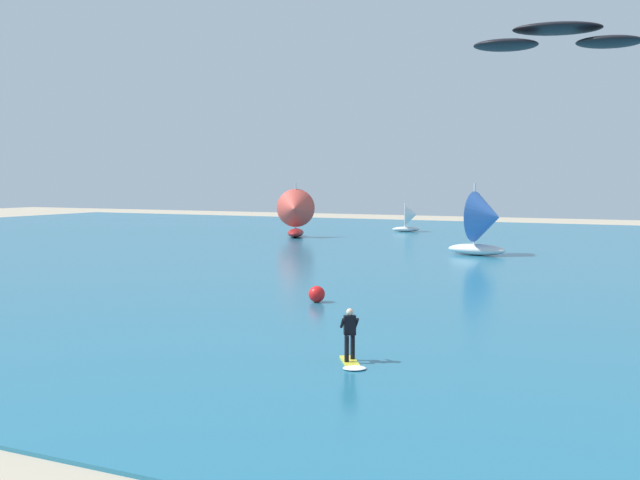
{
  "coord_description": "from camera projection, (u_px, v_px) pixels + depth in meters",
  "views": [
    {
      "loc": [
        12.65,
        -6.31,
        5.74
      ],
      "look_at": [
        0.86,
        17.43,
        3.66
      ],
      "focal_mm": 44.08,
      "sensor_mm": 36.0,
      "label": 1
    }
  ],
  "objects": [
    {
      "name": "sailboat_leading",
      "position": [
        410.0,
        217.0,
        83.26
      ],
      "size": [
        3.04,
        2.71,
        3.42
      ],
      "color": "silver",
      "rests_on": "ocean"
    },
    {
      "name": "ocean",
      "position": [
        511.0,
        258.0,
        56.52
      ],
      "size": [
        160.0,
        90.0,
        0.1
      ],
      "primitive_type": "cube",
      "color": "#236B89",
      "rests_on": "ground"
    },
    {
      "name": "sailboat_trailing",
      "position": [
        295.0,
        213.0,
        75.07
      ],
      "size": [
        4.16,
        4.64,
        5.22
      ],
      "color": "maroon",
      "rests_on": "ocean"
    },
    {
      "name": "marker_buoy",
      "position": [
        317.0,
        294.0,
        35.82
      ],
      "size": [
        0.76,
        0.76,
        0.76
      ],
      "primitive_type": "sphere",
      "color": "red",
      "rests_on": "ocean"
    },
    {
      "name": "sailboat_center_horizon",
      "position": [
        485.0,
        223.0,
        57.34
      ],
      "size": [
        4.64,
        3.99,
        5.3
      ],
      "color": "silver",
      "rests_on": "ocean"
    },
    {
      "name": "kite",
      "position": [
        557.0,
        38.0,
        27.96
      ],
      "size": [
        6.15,
        3.37,
        0.89
      ],
      "color": "black"
    },
    {
      "name": "kitesurfer",
      "position": [
        351.0,
        344.0,
        23.95
      ],
      "size": [
        1.54,
        1.95,
        1.67
      ],
      "color": "yellow",
      "rests_on": "ocean"
    }
  ]
}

